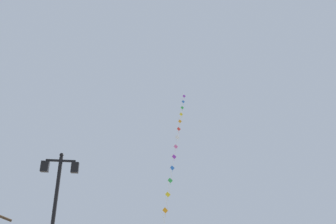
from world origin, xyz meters
The scene contains 2 objects.
twin_lantern_lamp_post centered at (-2.60, 9.97, 3.27)m, with size 1.40×0.28×4.71m.
kite_train centered at (6.34, 29.62, 10.82)m, with size 6.57×16.50×20.83m.
Camera 1 is at (-0.73, -2.42, 1.74)m, focal length 32.86 mm.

